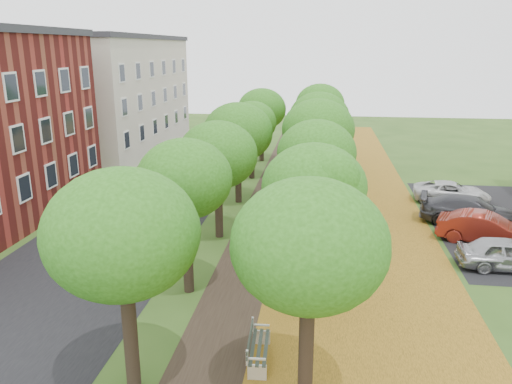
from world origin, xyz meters
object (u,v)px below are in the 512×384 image
(car_red, at_px, (486,229))
(car_grey, at_px, (470,211))
(bench, at_px, (257,347))
(car_white, at_px, (452,192))
(car_silver, at_px, (507,254))

(car_red, distance_m, car_grey, 2.82)
(bench, distance_m, car_white, 20.52)
(car_grey, height_order, car_white, car_grey)
(bench, relative_size, car_grey, 0.39)
(car_silver, height_order, car_red, car_red)
(bench, bearing_deg, car_red, -44.63)
(bench, height_order, car_silver, car_silver)
(bench, bearing_deg, car_white, -31.62)
(car_red, bearing_deg, car_grey, 19.78)
(car_red, height_order, car_grey, car_grey)
(bench, xyz_separation_m, car_red, (9.92, 11.05, 0.26))
(car_grey, distance_m, car_white, 4.10)
(car_silver, xyz_separation_m, car_grey, (0.00, 5.82, 0.06))
(bench, height_order, car_white, car_white)
(bench, xyz_separation_m, car_white, (9.92, 17.97, 0.15))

